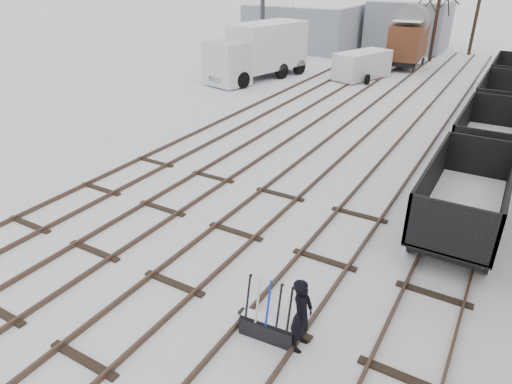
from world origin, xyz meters
TOP-DOWN VIEW (x-y plane):
  - ground at (0.00, 0.00)m, footprint 120.00×120.00m
  - tracks at (-0.00, 13.67)m, footprint 13.90×52.00m
  - shed_left at (-13.00, 36.00)m, footprint 10.00×8.00m
  - shed_right at (-4.00, 40.00)m, footprint 7.00×6.00m
  - ground_frame at (3.05, -0.38)m, footprint 1.33×0.52m
  - worker at (3.80, -0.28)m, footprint 0.46×0.67m
  - freight_wagon_a at (6.00, 6.54)m, footprint 2.26×5.64m
  - freight_wagon_b at (6.00, 12.94)m, footprint 2.26×5.64m
  - freight_wagon_c at (6.00, 19.34)m, footprint 2.26×5.64m
  - freight_wagon_d at (6.00, 25.74)m, footprint 2.26×5.64m
  - box_van_wagon at (-1.84, 31.11)m, footprint 2.89×5.04m
  - lorry at (-10.08, 21.79)m, footprint 4.07×8.79m
  - panel_van at (-3.58, 25.50)m, footprint 3.31×4.82m
  - crane at (-14.78, 30.78)m, footprint 2.14×4.86m
  - tree_far_left at (-0.69, 34.92)m, footprint 0.30×0.30m
  - tree_far_right at (1.77, 40.08)m, footprint 0.30×0.30m

SIDE VIEW (x-z plane):
  - ground at x=0.00m, z-range 0.00..0.00m
  - tracks at x=0.00m, z-range -0.01..0.16m
  - ground_frame at x=3.05m, z-range -0.46..1.03m
  - freight_wagon_a at x=6.00m, z-range -0.27..2.03m
  - freight_wagon_b at x=6.00m, z-range -0.27..2.03m
  - freight_wagon_c at x=6.00m, z-range -0.27..2.03m
  - freight_wagon_d at x=6.00m, z-range -0.27..2.03m
  - worker at x=3.80m, z-range 0.00..1.78m
  - panel_van at x=-3.58m, z-range 0.04..2.00m
  - lorry at x=-10.08m, z-range 0.06..3.89m
  - shed_left at x=-13.00m, z-range 0.00..4.10m
  - crane at x=-14.78m, z-range -1.94..6.24m
  - box_van_wagon at x=-1.84m, z-range 0.31..4.03m
  - shed_right at x=-4.00m, z-range 0.00..4.50m
  - tree_far_left at x=-0.69m, z-range 0.00..5.86m
  - tree_far_right at x=1.77m, z-range 0.00..8.73m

